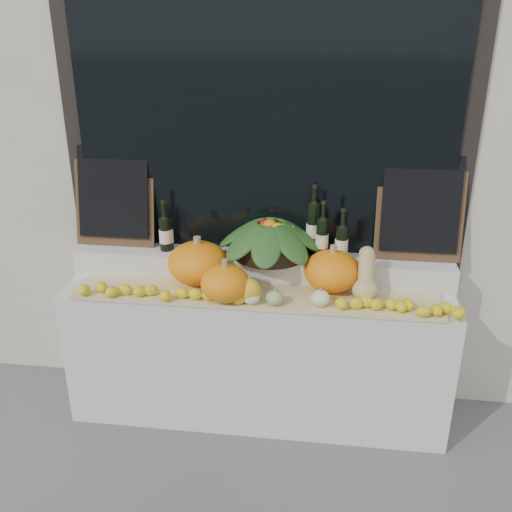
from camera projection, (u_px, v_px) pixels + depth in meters
The scene contains 18 objects.
storefront_facade at pixel (273, 37), 3.50m from camera, with size 7.00×0.94×4.50m.
display_sill at pixel (258, 351), 3.56m from camera, with size 2.30×0.55×0.88m, color silver.
rear_tier at pixel (261, 266), 3.49m from camera, with size 2.30×0.25×0.16m, color silver.
straw_bedding at pixel (255, 296), 3.27m from camera, with size 2.10×0.32×0.03m, color tan.
pumpkin_left at pixel (198, 263), 3.36m from camera, with size 0.36×0.36×0.25m, color orange.
pumpkin_right at pixel (332, 271), 3.27m from camera, with size 0.32×0.32×0.24m, color orange.
pumpkin_center at pixel (225, 283), 3.16m from camera, with size 0.28×0.28×0.21m, color orange.
butternut_squash at pixel (366, 279), 3.16m from camera, with size 0.15×0.21×0.29m.
decorative_gourds at pixel (260, 294), 3.14m from camera, with size 0.65×0.14×0.16m.
lemon_heap at pixel (252, 298), 3.15m from camera, with size 2.20×0.16×0.06m, color yellow, non-canonical shape.
produce_bowl at pixel (270, 238), 3.40m from camera, with size 0.67×0.67×0.24m.
wine_bottle_far_left at pixel (165, 234), 3.47m from camera, with size 0.08×0.08×0.32m.
wine_bottle_near_left at pixel (167, 233), 3.49m from camera, with size 0.08×0.08×0.31m.
wine_bottle_tall at pixel (313, 228), 3.41m from camera, with size 0.08×0.08×0.43m.
wine_bottle_near_right at pixel (322, 238), 3.35m from camera, with size 0.08×0.08×0.36m.
wine_bottle_far_right at pixel (341, 243), 3.32m from camera, with size 0.08×0.08×0.32m.
chalkboard_left at pixel (114, 194), 3.50m from camera, with size 0.50×0.15×0.61m.
chalkboard_right at pixel (421, 206), 3.28m from camera, with size 0.50×0.15×0.61m.
Camera 1 is at (0.38, -1.49, 2.39)m, focal length 40.00 mm.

